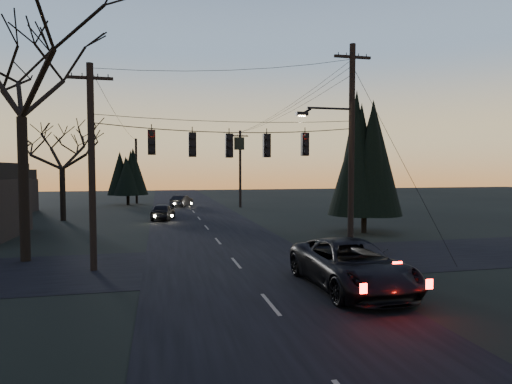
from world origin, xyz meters
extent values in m
plane|color=black|center=(0.00, 0.00, 0.00)|extent=(160.00, 160.00, 0.00)
cube|color=black|center=(0.00, 20.00, 0.01)|extent=(8.00, 120.00, 0.02)
cube|color=black|center=(0.00, 10.00, 0.01)|extent=(60.00, 7.00, 0.02)
cylinder|color=black|center=(-0.25, 10.00, 6.10)|extent=(11.50, 0.04, 0.04)
cylinder|color=black|center=(-9.30, 12.59, 3.27)|extent=(0.44, 0.44, 6.55)
cylinder|color=black|center=(9.93, 17.31, 0.80)|extent=(0.36, 0.36, 1.60)
cone|color=black|center=(9.93, 17.31, 4.70)|extent=(4.00, 4.00, 6.99)
cylinder|color=black|center=(-11.02, 28.99, 2.11)|extent=(0.44, 0.44, 4.23)
cylinder|color=black|center=(-6.90, 44.09, 0.80)|extent=(0.36, 0.36, 1.60)
cone|color=black|center=(-6.90, 44.09, 3.83)|extent=(3.68, 3.68, 5.26)
imported|color=black|center=(3.20, 5.08, 0.84)|extent=(2.90, 6.10, 1.68)
imported|color=black|center=(-3.01, 27.69, 0.68)|extent=(2.29, 4.21, 1.36)
imported|color=black|center=(-0.80, 40.28, 0.63)|extent=(2.81, 4.06, 1.27)
camera|label=1|loc=(-3.33, -8.59, 4.18)|focal=30.00mm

